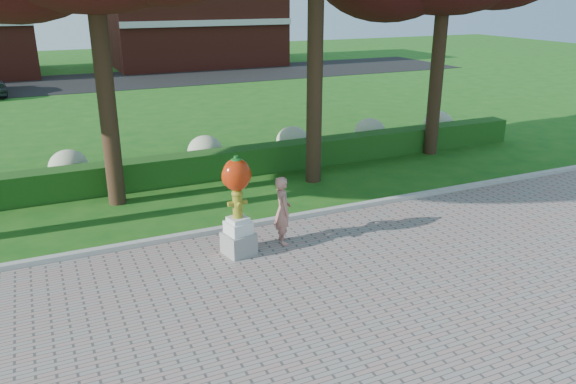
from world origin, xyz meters
The scene contains 8 objects.
ground centered at (0.00, 0.00, 0.00)m, with size 100.00×100.00×0.00m, color #175615.
curb centered at (0.00, 3.00, 0.07)m, with size 40.00×0.18×0.15m, color #ADADA5.
lawn_hedge centered at (0.00, 7.00, 0.40)m, with size 24.00×0.70×0.80m, color #164614.
hydrangea_row centered at (0.57, 8.00, 0.55)m, with size 20.10×1.10×0.99m.
street centered at (0.00, 28.00, 0.01)m, with size 50.00×8.00×0.02m, color black.
building_right centered at (8.00, 34.00, 3.20)m, with size 12.00×8.00×6.40m, color maroon.
hydrant_sculpture centered at (-0.15, 1.75, 1.17)m, with size 0.69×0.69×2.13m.
woman centered at (0.91, 1.88, 0.80)m, with size 0.55×0.36×1.52m, color tan.
Camera 1 is at (-3.64, -8.38, 5.24)m, focal length 35.00 mm.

